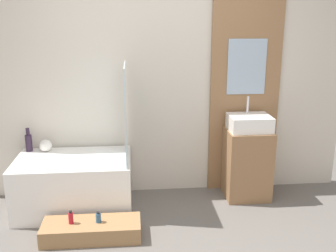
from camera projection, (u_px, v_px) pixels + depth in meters
wall_tiled_back at (156, 77)px, 4.22m from camera, size 4.20×0.06×2.60m
wall_wood_accent at (246, 76)px, 4.26m from camera, size 0.77×0.04×2.60m
bathtub at (75, 184)px, 4.03m from camera, size 1.15×0.73×0.55m
glass_shower_screen at (126, 113)px, 3.84m from camera, size 0.01×0.63×0.94m
wooden_step_bench at (92, 230)px, 3.54m from camera, size 0.88×0.33×0.16m
vanity_cabinet at (247, 164)px, 4.29m from camera, size 0.47×0.42×0.76m
sink at (249, 123)px, 4.16m from camera, size 0.43×0.36×0.35m
vase_tall_dark at (29, 142)px, 4.15m from camera, size 0.07×0.07×0.25m
vase_round_light at (46, 145)px, 4.15m from camera, size 0.13×0.13×0.13m
bottle_soap_primary at (71, 218)px, 3.49m from camera, size 0.04×0.04×0.12m
bottle_soap_secondary at (98, 218)px, 3.51m from camera, size 0.05×0.05×0.10m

